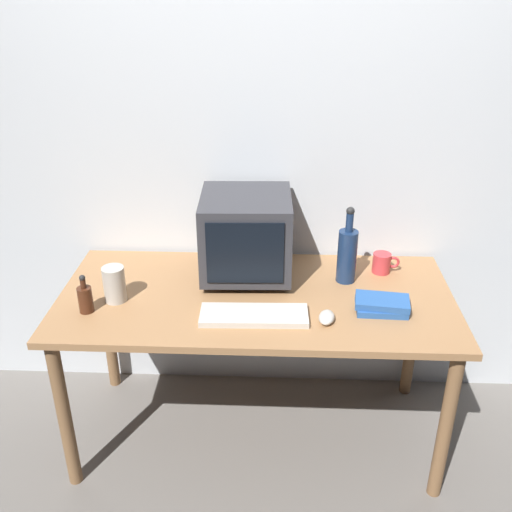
{
  "coord_description": "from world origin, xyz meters",
  "views": [
    {
      "loc": [
        0.09,
        -2.1,
        1.99
      ],
      "look_at": [
        0.0,
        0.0,
        0.93
      ],
      "focal_mm": 40.88,
      "sensor_mm": 36.0,
      "label": 1
    }
  ],
  "objects_px": {
    "keyboard": "(255,315)",
    "mug": "(382,263)",
    "bottle_tall": "(347,254)",
    "bottle_short": "(85,298)",
    "book_stack": "(382,304)",
    "computer_mouse": "(327,317)",
    "metal_canister": "(114,284)",
    "crt_monitor": "(246,235)"
  },
  "relations": [
    {
      "from": "bottle_tall",
      "to": "mug",
      "type": "height_order",
      "value": "bottle_tall"
    },
    {
      "from": "book_stack",
      "to": "metal_canister",
      "type": "bearing_deg",
      "value": 178.32
    },
    {
      "from": "bottle_short",
      "to": "book_stack",
      "type": "distance_m",
      "value": 1.17
    },
    {
      "from": "crt_monitor",
      "to": "bottle_tall",
      "type": "distance_m",
      "value": 0.44
    },
    {
      "from": "computer_mouse",
      "to": "mug",
      "type": "bearing_deg",
      "value": 66.34
    },
    {
      "from": "computer_mouse",
      "to": "bottle_tall",
      "type": "relative_size",
      "value": 0.29
    },
    {
      "from": "bottle_short",
      "to": "keyboard",
      "type": "bearing_deg",
      "value": -1.79
    },
    {
      "from": "bottle_short",
      "to": "book_stack",
      "type": "xyz_separation_m",
      "value": [
        1.17,
        0.06,
        -0.03
      ]
    },
    {
      "from": "mug",
      "to": "bottle_tall",
      "type": "bearing_deg",
      "value": -153.4
    },
    {
      "from": "keyboard",
      "to": "computer_mouse",
      "type": "height_order",
      "value": "computer_mouse"
    },
    {
      "from": "crt_monitor",
      "to": "book_stack",
      "type": "relative_size",
      "value": 1.78
    },
    {
      "from": "computer_mouse",
      "to": "metal_canister",
      "type": "xyz_separation_m",
      "value": [
        -0.85,
        0.12,
        0.06
      ]
    },
    {
      "from": "bottle_tall",
      "to": "mug",
      "type": "xyz_separation_m",
      "value": [
        0.17,
        0.08,
        -0.08
      ]
    },
    {
      "from": "mug",
      "to": "computer_mouse",
      "type": "bearing_deg",
      "value": -123.24
    },
    {
      "from": "computer_mouse",
      "to": "bottle_short",
      "type": "height_order",
      "value": "bottle_short"
    },
    {
      "from": "bottle_short",
      "to": "metal_canister",
      "type": "height_order",
      "value": "bottle_short"
    },
    {
      "from": "metal_canister",
      "to": "bottle_tall",
      "type": "bearing_deg",
      "value": 12.28
    },
    {
      "from": "keyboard",
      "to": "mug",
      "type": "distance_m",
      "value": 0.68
    },
    {
      "from": "keyboard",
      "to": "bottle_tall",
      "type": "distance_m",
      "value": 0.51
    },
    {
      "from": "computer_mouse",
      "to": "mug",
      "type": "height_order",
      "value": "mug"
    },
    {
      "from": "keyboard",
      "to": "computer_mouse",
      "type": "xyz_separation_m",
      "value": [
        0.28,
        -0.01,
        0.01
      ]
    },
    {
      "from": "crt_monitor",
      "to": "mug",
      "type": "relative_size",
      "value": 3.33
    },
    {
      "from": "keyboard",
      "to": "bottle_tall",
      "type": "relative_size",
      "value": 1.22
    },
    {
      "from": "crt_monitor",
      "to": "keyboard",
      "type": "relative_size",
      "value": 0.95
    },
    {
      "from": "computer_mouse",
      "to": "bottle_tall",
      "type": "bearing_deg",
      "value": 82.3
    },
    {
      "from": "bottle_short",
      "to": "mug",
      "type": "bearing_deg",
      "value": 17.45
    },
    {
      "from": "mug",
      "to": "book_stack",
      "type": "bearing_deg",
      "value": -98.56
    },
    {
      "from": "keyboard",
      "to": "bottle_short",
      "type": "height_order",
      "value": "bottle_short"
    },
    {
      "from": "keyboard",
      "to": "bottle_tall",
      "type": "xyz_separation_m",
      "value": [
        0.38,
        0.32,
        0.12
      ]
    },
    {
      "from": "mug",
      "to": "metal_canister",
      "type": "relative_size",
      "value": 0.8
    },
    {
      "from": "bottle_tall",
      "to": "metal_canister",
      "type": "height_order",
      "value": "bottle_tall"
    },
    {
      "from": "crt_monitor",
      "to": "bottle_tall",
      "type": "xyz_separation_m",
      "value": [
        0.43,
        -0.03,
        -0.06
      ]
    },
    {
      "from": "book_stack",
      "to": "computer_mouse",
      "type": "bearing_deg",
      "value": -157.77
    },
    {
      "from": "keyboard",
      "to": "mug",
      "type": "relative_size",
      "value": 3.5
    },
    {
      "from": "bottle_short",
      "to": "crt_monitor",
      "type": "bearing_deg",
      "value": 28.32
    },
    {
      "from": "crt_monitor",
      "to": "computer_mouse",
      "type": "relative_size",
      "value": 4.0
    },
    {
      "from": "bottle_tall",
      "to": "keyboard",
      "type": "bearing_deg",
      "value": -139.88
    },
    {
      "from": "bottle_tall",
      "to": "metal_canister",
      "type": "xyz_separation_m",
      "value": [
        -0.96,
        -0.21,
        -0.05
      ]
    },
    {
      "from": "keyboard",
      "to": "computer_mouse",
      "type": "bearing_deg",
      "value": -3.98
    },
    {
      "from": "crt_monitor",
      "to": "metal_canister",
      "type": "distance_m",
      "value": 0.59
    },
    {
      "from": "bottle_tall",
      "to": "bottle_short",
      "type": "bearing_deg",
      "value": -164.14
    },
    {
      "from": "book_stack",
      "to": "metal_canister",
      "type": "distance_m",
      "value": 1.08
    }
  ]
}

